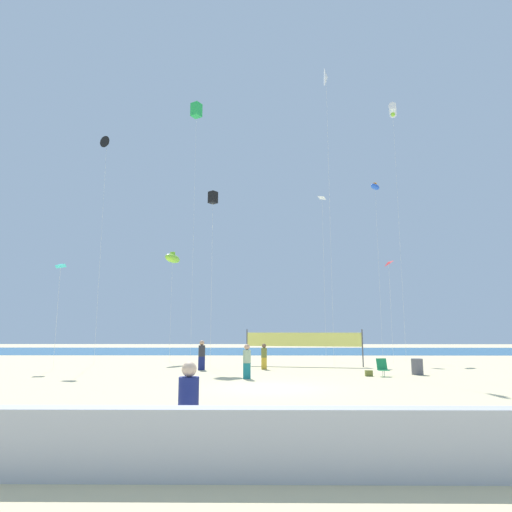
{
  "coord_description": "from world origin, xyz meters",
  "views": [
    {
      "loc": [
        -0.36,
        -18.82,
        2.3
      ],
      "look_at": [
        -0.68,
        10.85,
        7.27
      ],
      "focal_mm": 31.37,
      "sensor_mm": 36.0,
      "label": 1
    }
  ],
  "objects": [
    {
      "name": "kite_cyan_diamond",
      "position": [
        -12.83,
        8.54,
        6.27
      ],
      "size": [
        0.82,
        0.81,
        6.48
      ],
      "color": "silver",
      "rests_on": "ground"
    },
    {
      "name": "kite_lime_inflatable",
      "position": [
        -7.36,
        16.08,
        7.96
      ],
      "size": [
        1.31,
        2.06,
        8.49
      ],
      "color": "silver",
      "rests_on": "ground"
    },
    {
      "name": "trash_barrel",
      "position": [
        7.96,
        5.67,
        0.42
      ],
      "size": [
        0.6,
        0.6,
        0.84
      ],
      "primitive_type": "cylinder",
      "color": "#595960",
      "rests_on": "ground"
    },
    {
      "name": "beachgoer_charcoal_shirt",
      "position": [
        -3.89,
        8.36,
        0.93
      ],
      "size": [
        0.4,
        0.4,
        1.73
      ],
      "rotation": [
        0.0,
        0.0,
        3.08
      ],
      "color": "navy",
      "rests_on": "ground"
    },
    {
      "name": "volleyball_net",
      "position": [
        2.46,
        11.49,
        1.63
      ],
      "size": [
        7.62,
        1.61,
        2.4
      ],
      "color": "#4C4C51",
      "rests_on": "ground"
    },
    {
      "name": "kite_white_tube",
      "position": [
        11.01,
        17.06,
        20.94
      ],
      "size": [
        1.14,
        1.8,
        21.33
      ],
      "color": "silver",
      "rests_on": "ground"
    },
    {
      "name": "kite_green_box",
      "position": [
        -5.98,
        17.62,
        21.35
      ],
      "size": [
        1.04,
        1.04,
        22.0
      ],
      "color": "silver",
      "rests_on": "ground"
    },
    {
      "name": "kite_black_delta",
      "position": [
        -12.17,
        13.44,
        16.5
      ],
      "size": [
        1.02,
        0.78,
        17.0
      ],
      "color": "silver",
      "rests_on": "ground"
    },
    {
      "name": "boardwalk_ledge",
      "position": [
        0.0,
        -11.38,
        0.54
      ],
      "size": [
        28.0,
        0.44,
        1.09
      ],
      "primitive_type": "cube",
      "color": "#B7B7BC",
      "rests_on": "ground"
    },
    {
      "name": "toddler_figure",
      "position": [
        -1.28,
        -9.97,
        0.47
      ],
      "size": [
        0.2,
        0.2,
        0.88
      ],
      "rotation": [
        0.0,
        0.0,
        -0.18
      ],
      "color": "#EA7260",
      "rests_on": "ground"
    },
    {
      "name": "kite_white_diamond",
      "position": [
        4.85,
        17.57,
        13.2
      ],
      "size": [
        0.76,
        0.75,
        13.59
      ],
      "color": "silver",
      "rests_on": "ground"
    },
    {
      "name": "beachgoer_olive_shirt",
      "position": [
        -0.17,
        8.91,
        0.82
      ],
      "size": [
        0.35,
        0.35,
        1.53
      ],
      "rotation": [
        0.0,
        0.0,
        4.44
      ],
      "color": "gold",
      "rests_on": "ground"
    },
    {
      "name": "kite_red_diamond",
      "position": [
        9.14,
        14.2,
        7.24
      ],
      "size": [
        0.66,
        0.67,
        7.54
      ],
      "color": "silver",
      "rests_on": "ground"
    },
    {
      "name": "ground_plane",
      "position": [
        0.0,
        0.0,
        0.0
      ],
      "size": [
        120.0,
        120.0,
        0.0
      ],
      "primitive_type": "plane",
      "color": "beige"
    },
    {
      "name": "kite_white_delta",
      "position": [
        4.46,
        11.35,
        20.56
      ],
      "size": [
        0.37,
        1.28,
        21.27
      ],
      "color": "silver",
      "rests_on": "ground"
    },
    {
      "name": "beach_handbag",
      "position": [
        5.18,
        4.8,
        0.15
      ],
      "size": [
        0.37,
        0.19,
        0.3
      ],
      "primitive_type": "cube",
      "color": "olive",
      "rests_on": "ground"
    },
    {
      "name": "kite_black_box",
      "position": [
        -3.7,
        11.33,
        11.47
      ],
      "size": [
        0.72,
        0.72,
        11.93
      ],
      "color": "silver",
      "rests_on": "ground"
    },
    {
      "name": "kite_blue_inflatable",
      "position": [
        9.87,
        19.58,
        14.94
      ],
      "size": [
        1.28,
        1.38,
        15.37
      ],
      "color": "silver",
      "rests_on": "ground"
    },
    {
      "name": "ocean_band",
      "position": [
        0.0,
        34.18,
        0.0
      ],
      "size": [
        120.0,
        20.0,
        0.01
      ],
      "primitive_type": "cube",
      "color": "#28608C",
      "rests_on": "ground"
    },
    {
      "name": "beachgoer_sage_shirt",
      "position": [
        -1.04,
        3.47,
        0.88
      ],
      "size": [
        0.38,
        0.38,
        1.65
      ],
      "rotation": [
        0.0,
        0.0,
        1.64
      ],
      "color": "#19727A",
      "rests_on": "ground"
    },
    {
      "name": "mother_figure",
      "position": [
        -1.74,
        -10.0,
        0.92
      ],
      "size": [
        0.39,
        0.39,
        1.72
      ],
      "rotation": [
        0.0,
        0.0,
        -0.37
      ],
      "color": "#7A3872",
      "rests_on": "ground"
    },
    {
      "name": "folding_beach_chair",
      "position": [
        5.88,
        4.77,
        0.47
      ],
      "size": [
        0.52,
        0.65,
        0.89
      ],
      "rotation": [
        0.0,
        0.0,
        0.37
      ],
      "color": "#1E8C4C",
      "rests_on": "ground"
    }
  ]
}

